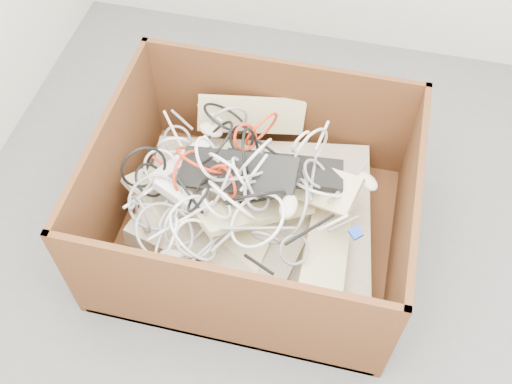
% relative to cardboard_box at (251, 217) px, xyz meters
% --- Properties ---
extents(ground, '(3.00, 3.00, 0.00)m').
position_rel_cardboard_box_xyz_m(ground, '(0.22, -0.14, -0.15)').
color(ground, '#535355').
rests_on(ground, ground).
extents(room_shell, '(3.04, 3.04, 2.50)m').
position_rel_cardboard_box_xyz_m(room_shell, '(0.22, -0.14, 1.10)').
color(room_shell, beige).
rests_on(room_shell, ground).
extents(cardboard_box, '(1.19, 0.99, 0.58)m').
position_rel_cardboard_box_xyz_m(cardboard_box, '(0.00, 0.00, 0.00)').
color(cardboard_box, '#3A1E0E').
rests_on(cardboard_box, ground).
extents(keyboard_pile, '(0.97, 0.96, 0.43)m').
position_rel_cardboard_box_xyz_m(keyboard_pile, '(0.01, 0.02, 0.14)').
color(keyboard_pile, beige).
rests_on(keyboard_pile, cardboard_box).
extents(mice_scatter, '(0.80, 0.64, 0.19)m').
position_rel_cardboard_box_xyz_m(mice_scatter, '(-0.01, -0.04, 0.22)').
color(mice_scatter, beige).
rests_on(mice_scatter, keyboard_pile).
extents(power_strip_left, '(0.23, 0.25, 0.12)m').
position_rel_cardboard_box_xyz_m(power_strip_left, '(-0.30, 0.06, 0.21)').
color(power_strip_left, silver).
rests_on(power_strip_left, keyboard_pile).
extents(power_strip_right, '(0.30, 0.16, 0.10)m').
position_rel_cardboard_box_xyz_m(power_strip_right, '(-0.22, -0.12, 0.21)').
color(power_strip_right, silver).
rests_on(power_strip_right, keyboard_pile).
extents(vga_plug, '(0.06, 0.06, 0.03)m').
position_rel_cardboard_box_xyz_m(vga_plug, '(0.42, -0.11, 0.20)').
color(vga_plug, '#0C2FBE').
rests_on(vga_plug, keyboard_pile).
extents(cable_tangle, '(0.95, 0.84, 0.40)m').
position_rel_cardboard_box_xyz_m(cable_tangle, '(-0.10, -0.04, 0.26)').
color(cable_tangle, silver).
rests_on(cable_tangle, keyboard_pile).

